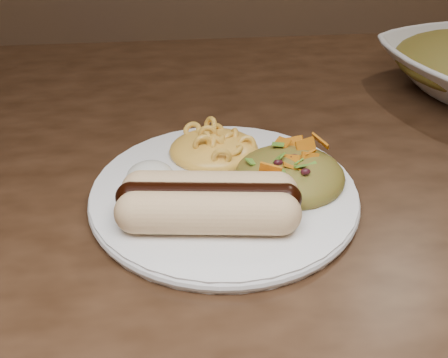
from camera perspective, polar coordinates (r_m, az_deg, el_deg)
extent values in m
cube|color=#3F2718|center=(0.54, -4.13, -2.61)|extent=(1.60, 0.90, 0.04)
cylinder|color=white|center=(0.50, 0.00, -1.58)|extent=(0.30, 0.30, 0.01)
cylinder|color=#EED890|center=(0.44, -1.53, -3.72)|extent=(0.12, 0.05, 0.04)
cylinder|color=#EED890|center=(0.46, -1.85, -1.34)|extent=(0.12, 0.05, 0.04)
cylinder|color=black|center=(0.45, -1.70, -2.08)|extent=(0.13, 0.04, 0.03)
ellipsoid|color=#EFB049|center=(0.54, -1.11, 4.46)|extent=(0.12, 0.11, 0.04)
ellipsoid|color=silver|center=(0.50, -8.09, 0.76)|extent=(0.05, 0.05, 0.03)
ellipsoid|color=#9A3D1E|center=(0.50, 7.21, 1.02)|extent=(0.11, 0.10, 0.04)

